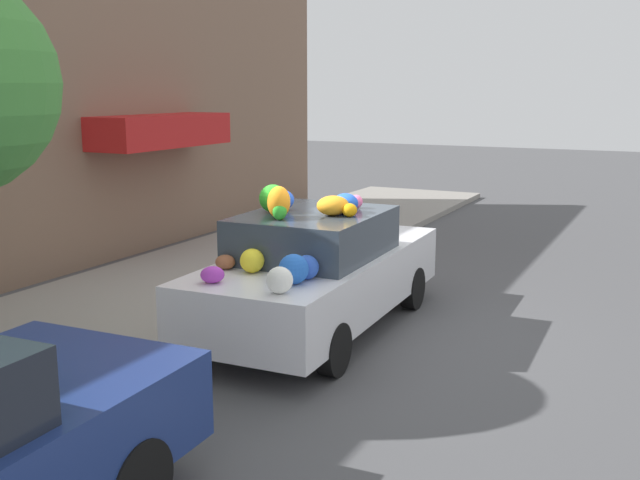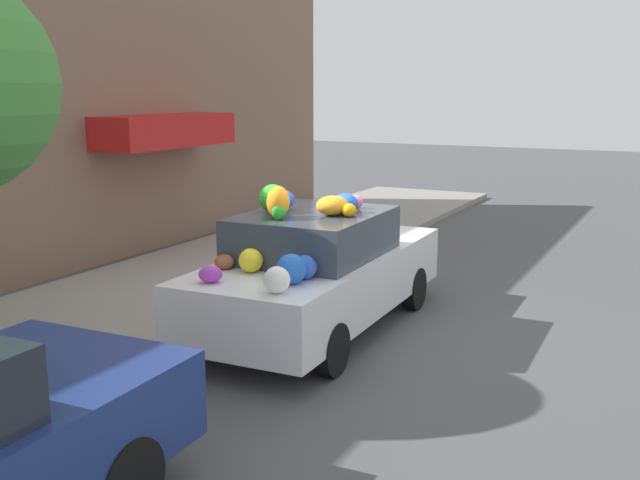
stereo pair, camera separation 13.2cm
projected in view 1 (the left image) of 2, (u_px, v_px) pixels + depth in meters
The scene contains 5 objects.
ground_plane at pixel (319, 329), 9.17m from camera, with size 60.00×60.00×0.00m, color #4C4C4F.
sidewalk_curb at pixel (144, 297), 10.33m from camera, with size 24.00×3.20×0.12m.
building_facade at pixel (21, 108), 10.90m from camera, with size 18.00×1.20×5.28m.
fire_hydrant at pixel (308, 241), 12.10m from camera, with size 0.20×0.20×0.70m.
art_car at pixel (318, 269), 8.96m from camera, with size 4.28×1.78×1.83m.
Camera 1 is at (-7.86, -3.90, 2.89)m, focal length 42.00 mm.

